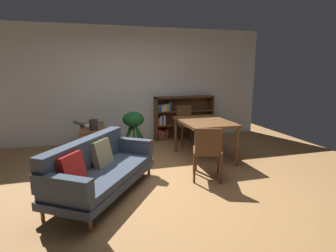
{
  "coord_description": "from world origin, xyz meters",
  "views": [
    {
      "loc": [
        -0.91,
        -3.87,
        1.71
      ],
      "look_at": [
        0.32,
        0.4,
        0.79
      ],
      "focal_mm": 28.87,
      "sensor_mm": 36.0,
      "label": 1
    }
  ],
  "objects_px": {
    "dining_chair_near": "(186,123)",
    "potted_floor_plant": "(134,126)",
    "desk_speaker": "(94,125)",
    "media_console": "(93,142)",
    "open_laptop": "(87,125)",
    "dining_chair_far": "(208,150)",
    "bookshelf": "(180,117)",
    "dining_table": "(204,124)",
    "fabric_couch": "(98,168)"
  },
  "relations": [
    {
      "from": "desk_speaker",
      "to": "media_console",
      "type": "bearing_deg",
      "value": 93.63
    },
    {
      "from": "media_console",
      "to": "dining_chair_far",
      "type": "bearing_deg",
      "value": -46.55
    },
    {
      "from": "dining_table",
      "to": "dining_chair_near",
      "type": "xyz_separation_m",
      "value": [
        0.01,
        1.07,
        -0.17
      ]
    },
    {
      "from": "fabric_couch",
      "to": "bookshelf",
      "type": "distance_m",
      "value": 3.46
    },
    {
      "from": "dining_table",
      "to": "bookshelf",
      "type": "xyz_separation_m",
      "value": [
        0.08,
        1.7,
        -0.15
      ]
    },
    {
      "from": "open_laptop",
      "to": "dining_chair_near",
      "type": "xyz_separation_m",
      "value": [
        2.19,
        0.16,
        -0.11
      ]
    },
    {
      "from": "dining_table",
      "to": "dining_chair_far",
      "type": "bearing_deg",
      "value": -110.73
    },
    {
      "from": "media_console",
      "to": "bookshelf",
      "type": "relative_size",
      "value": 0.72
    },
    {
      "from": "open_laptop",
      "to": "desk_speaker",
      "type": "height_order",
      "value": "desk_speaker"
    },
    {
      "from": "open_laptop",
      "to": "desk_speaker",
      "type": "bearing_deg",
      "value": -73.39
    },
    {
      "from": "potted_floor_plant",
      "to": "dining_table",
      "type": "height_order",
      "value": "potted_floor_plant"
    },
    {
      "from": "potted_floor_plant",
      "to": "dining_table",
      "type": "bearing_deg",
      "value": -37.27
    },
    {
      "from": "dining_chair_near",
      "to": "bookshelf",
      "type": "height_order",
      "value": "bookshelf"
    },
    {
      "from": "desk_speaker",
      "to": "dining_chair_near",
      "type": "bearing_deg",
      "value": 16.33
    },
    {
      "from": "potted_floor_plant",
      "to": "dining_chair_far",
      "type": "xyz_separation_m",
      "value": [
        0.85,
        -1.94,
        -0.02
      ]
    },
    {
      "from": "open_laptop",
      "to": "dining_table",
      "type": "relative_size",
      "value": 0.37
    },
    {
      "from": "media_console",
      "to": "dining_table",
      "type": "relative_size",
      "value": 0.88
    },
    {
      "from": "potted_floor_plant",
      "to": "dining_chair_far",
      "type": "height_order",
      "value": "dining_chair_far"
    },
    {
      "from": "dining_chair_near",
      "to": "dining_chair_far",
      "type": "xyz_separation_m",
      "value": [
        -0.39,
        -2.08,
        -0.01
      ]
    },
    {
      "from": "open_laptop",
      "to": "dining_chair_far",
      "type": "bearing_deg",
      "value": -46.82
    },
    {
      "from": "dining_table",
      "to": "potted_floor_plant",
      "type": "bearing_deg",
      "value": 142.73
    },
    {
      "from": "media_console",
      "to": "dining_chair_far",
      "type": "relative_size",
      "value": 1.26
    },
    {
      "from": "dining_table",
      "to": "bookshelf",
      "type": "height_order",
      "value": "bookshelf"
    },
    {
      "from": "fabric_couch",
      "to": "bookshelf",
      "type": "height_order",
      "value": "bookshelf"
    },
    {
      "from": "open_laptop",
      "to": "potted_floor_plant",
      "type": "distance_m",
      "value": 0.96
    },
    {
      "from": "dining_chair_far",
      "to": "media_console",
      "type": "bearing_deg",
      "value": 133.45
    },
    {
      "from": "desk_speaker",
      "to": "dining_table",
      "type": "relative_size",
      "value": 0.16
    },
    {
      "from": "open_laptop",
      "to": "dining_chair_far",
      "type": "height_order",
      "value": "dining_chair_far"
    },
    {
      "from": "open_laptop",
      "to": "dining_chair_near",
      "type": "relative_size",
      "value": 0.51
    },
    {
      "from": "desk_speaker",
      "to": "bookshelf",
      "type": "distance_m",
      "value": 2.48
    },
    {
      "from": "fabric_couch",
      "to": "open_laptop",
      "type": "distance_m",
      "value": 1.96
    },
    {
      "from": "dining_table",
      "to": "open_laptop",
      "type": "bearing_deg",
      "value": 157.29
    },
    {
      "from": "open_laptop",
      "to": "dining_table",
      "type": "height_order",
      "value": "dining_table"
    },
    {
      "from": "potted_floor_plant",
      "to": "dining_chair_near",
      "type": "bearing_deg",
      "value": 6.36
    },
    {
      "from": "open_laptop",
      "to": "potted_floor_plant",
      "type": "relative_size",
      "value": 0.55
    },
    {
      "from": "bookshelf",
      "to": "media_console",
      "type": "bearing_deg",
      "value": -156.79
    },
    {
      "from": "dining_table",
      "to": "dining_chair_near",
      "type": "relative_size",
      "value": 1.37
    },
    {
      "from": "dining_chair_near",
      "to": "potted_floor_plant",
      "type": "bearing_deg",
      "value": -173.64
    },
    {
      "from": "desk_speaker",
      "to": "dining_table",
      "type": "height_order",
      "value": "desk_speaker"
    },
    {
      "from": "dining_chair_far",
      "to": "bookshelf",
      "type": "relative_size",
      "value": 0.57
    },
    {
      "from": "open_laptop",
      "to": "bookshelf",
      "type": "relative_size",
      "value": 0.31
    },
    {
      "from": "desk_speaker",
      "to": "bookshelf",
      "type": "xyz_separation_m",
      "value": [
        2.14,
        1.23,
        -0.17
      ]
    },
    {
      "from": "media_console",
      "to": "potted_floor_plant",
      "type": "distance_m",
      "value": 0.89
    },
    {
      "from": "media_console",
      "to": "open_laptop",
      "type": "xyz_separation_m",
      "value": [
        -0.11,
        0.14,
        0.33
      ]
    },
    {
      "from": "media_console",
      "to": "potted_floor_plant",
      "type": "height_order",
      "value": "potted_floor_plant"
    },
    {
      "from": "dining_chair_far",
      "to": "desk_speaker",
      "type": "bearing_deg",
      "value": 138.54
    },
    {
      "from": "potted_floor_plant",
      "to": "dining_chair_near",
      "type": "height_order",
      "value": "dining_chair_near"
    },
    {
      "from": "dining_table",
      "to": "dining_chair_far",
      "type": "height_order",
      "value": "dining_chair_far"
    },
    {
      "from": "media_console",
      "to": "dining_chair_near",
      "type": "bearing_deg",
      "value": 8.08
    },
    {
      "from": "open_laptop",
      "to": "media_console",
      "type": "bearing_deg",
      "value": -50.48
    }
  ]
}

